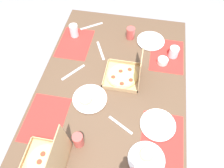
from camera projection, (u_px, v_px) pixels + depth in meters
The scene contains 21 objects.
ground_plane at pixel (112, 126), 2.24m from camera, with size 6.00×6.00×0.00m, color gray.
dining_table at pixel (112, 91), 1.72m from camera, with size 1.59×1.07×0.73m.
placemat_near_left at pixel (75, 43), 1.89m from camera, with size 0.36×0.26×0.00m, color red.
placemat_near_right at pixel (45, 119), 1.48m from camera, with size 0.36×0.26×0.00m, color red.
placemat_far_left at pixel (167, 55), 1.81m from camera, with size 0.36×0.26×0.00m, color red.
placemat_far_right at pixel (162, 139), 1.40m from camera, with size 0.36×0.26×0.00m, color red.
pizza_box_corner_left at pixel (48, 161), 1.28m from camera, with size 0.26×0.26×0.29m.
pizza_box_corner_right at pixel (126, 74), 1.64m from camera, with size 0.26×0.26×0.30m.
plate_far_right at pixel (158, 125), 1.45m from camera, with size 0.23×0.23×0.02m.
plate_middle at pixel (89, 99), 1.56m from camera, with size 0.24×0.24×0.03m.
plate_far_left at pixel (146, 159), 1.32m from camera, with size 0.22×0.22×0.03m.
plate_near_right at pixel (151, 41), 1.89m from camera, with size 0.23×0.23×0.02m.
cup_red at pixel (174, 52), 1.77m from camera, with size 0.07×0.07×0.09m, color silver.
cup_clear_right at pixel (78, 140), 1.34m from camera, with size 0.06×0.06×0.10m, color #BF4742.
cup_spare at pixel (131, 33), 1.89m from camera, with size 0.07×0.07×0.10m, color #BF4742.
cup_clear_left at pixel (74, 31), 1.90m from camera, with size 0.07×0.07×0.11m, color silver.
condiment_bowl at pixel (163, 61), 1.74m from camera, with size 0.08×0.08×0.04m, color white.
fork_by_far_right at pixel (120, 125), 1.45m from camera, with size 0.19×0.02×0.01m, color #B7B7BC.
knife_by_near_left at pixel (101, 51), 1.83m from camera, with size 0.21×0.02×0.01m, color #B7B7BC.
knife_by_near_right at pixel (92, 26), 2.01m from camera, with size 0.21×0.02×0.01m, color #B7B7BC.
knife_by_far_left at pixel (73, 72), 1.70m from camera, with size 0.21×0.02×0.01m, color #B7B7BC.
Camera 1 is at (0.94, 0.17, 2.07)m, focal length 36.03 mm.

